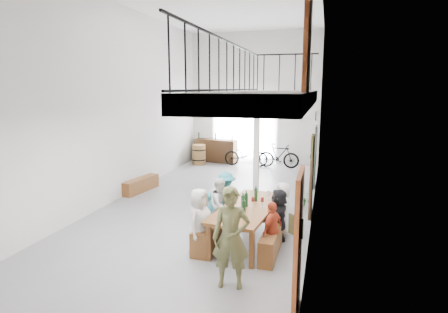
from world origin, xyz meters
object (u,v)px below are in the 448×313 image
(tasting_table, at_px, (248,210))
(side_bench, at_px, (141,185))
(serving_counter, at_px, (216,151))
(host_standing, at_px, (231,238))
(bicycle_near, at_px, (246,155))
(bench_inner, at_px, (216,227))
(oak_barrel, at_px, (199,155))

(tasting_table, relative_size, side_bench, 1.69)
(side_bench, distance_m, serving_counter, 5.28)
(side_bench, relative_size, host_standing, 0.90)
(serving_counter, distance_m, bicycle_near, 1.56)
(side_bench, bearing_deg, tasting_table, -36.57)
(bicycle_near, bearing_deg, serving_counter, 68.37)
(tasting_table, height_order, serving_counter, serving_counter)
(side_bench, height_order, host_standing, host_standing)
(serving_counter, distance_m, host_standing, 10.47)
(tasting_table, distance_m, host_standing, 1.79)
(serving_counter, bearing_deg, tasting_table, -61.47)
(bench_inner, distance_m, host_standing, 2.06)
(serving_counter, relative_size, host_standing, 1.12)
(side_bench, xyz_separation_m, oak_barrel, (0.38, 4.45, 0.21))
(bench_inner, bearing_deg, serving_counter, 109.03)
(host_standing, bearing_deg, bicycle_near, 92.73)
(side_bench, xyz_separation_m, bicycle_near, (2.36, 4.66, 0.26))
(host_standing, bearing_deg, serving_counter, 100.13)
(oak_barrel, bearing_deg, serving_counter, 55.40)
(tasting_table, xyz_separation_m, bicycle_near, (-1.66, 7.65, -0.23))
(side_bench, bearing_deg, oak_barrel, 85.11)
(host_standing, distance_m, bicycle_near, 9.59)
(oak_barrel, distance_m, host_standing, 9.95)
(oak_barrel, xyz_separation_m, serving_counter, (0.51, 0.74, 0.07))
(bench_inner, bearing_deg, bicycle_near, 99.62)
(oak_barrel, height_order, bicycle_near, bicycle_near)
(serving_counter, bearing_deg, host_standing, -64.51)
(tasting_table, relative_size, bicycle_near, 1.41)
(tasting_table, relative_size, serving_counter, 1.36)
(tasting_table, relative_size, host_standing, 1.53)
(bench_inner, distance_m, serving_counter, 8.51)
(tasting_table, distance_m, bench_inner, 0.83)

